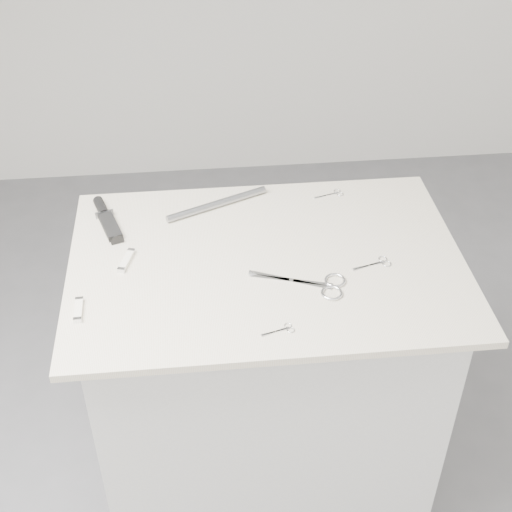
{
  "coord_description": "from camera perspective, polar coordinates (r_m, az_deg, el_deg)",
  "views": [
    {
      "loc": [
        -0.17,
        -1.41,
        2.04
      ],
      "look_at": [
        -0.03,
        0.02,
        0.92
      ],
      "focal_mm": 50.0,
      "sensor_mm": 36.0,
      "label": 1
    }
  ],
  "objects": [
    {
      "name": "display_board",
      "position": [
        1.81,
        0.85,
        -0.51
      ],
      "size": [
        1.0,
        0.7,
        0.02
      ],
      "primitive_type": "cube",
      "color": "beige",
      "rests_on": "plinth"
    },
    {
      "name": "tiny_scissors",
      "position": [
        1.61,
        2.08,
        -5.93
      ],
      "size": [
        0.08,
        0.04,
        0.0
      ],
      "rotation": [
        0.0,
        0.0,
        0.28
      ],
      "color": "silver",
      "rests_on": "display_board"
    },
    {
      "name": "plinth",
      "position": [
        2.13,
        0.74,
        -10.25
      ],
      "size": [
        0.9,
        0.6,
        0.9
      ],
      "primitive_type": "cube",
      "color": "silver",
      "rests_on": "ground"
    },
    {
      "name": "metal_rail",
      "position": [
        2.0,
        -3.13,
        4.18
      ],
      "size": [
        0.29,
        0.14,
        0.02
      ],
      "primitive_type": "cylinder",
      "rotation": [
        0.0,
        1.57,
        0.42
      ],
      "color": "gray",
      "rests_on": "display_board"
    },
    {
      "name": "large_shears",
      "position": [
        1.73,
        5.0,
        -2.27
      ],
      "size": [
        0.23,
        0.14,
        0.01
      ],
      "rotation": [
        0.0,
        0.0,
        -0.35
      ],
      "color": "silver",
      "rests_on": "display_board"
    },
    {
      "name": "sheathed_knife",
      "position": [
        1.99,
        -11.91,
        3.03
      ],
      "size": [
        0.09,
        0.2,
        0.03
      ],
      "rotation": [
        0.0,
        0.0,
        1.88
      ],
      "color": "black",
      "rests_on": "display_board"
    },
    {
      "name": "embroidery_scissors_a",
      "position": [
        1.82,
        9.67,
        -0.59
      ],
      "size": [
        0.1,
        0.05,
        0.0
      ],
      "rotation": [
        0.0,
        0.0,
        0.27
      ],
      "color": "silver",
      "rests_on": "display_board"
    },
    {
      "name": "embroidery_scissors_b",
      "position": [
        2.06,
        6.13,
        4.95
      ],
      "size": [
        0.09,
        0.05,
        0.0
      ],
      "rotation": [
        0.0,
        0.0,
        0.29
      ],
      "color": "silver",
      "rests_on": "display_board"
    },
    {
      "name": "pocket_knife_b",
      "position": [
        1.82,
        -10.32,
        -0.35
      ],
      "size": [
        0.04,
        0.09,
        0.01
      ],
      "rotation": [
        0.0,
        0.0,
        1.28
      ],
      "color": "white",
      "rests_on": "display_board"
    },
    {
      "name": "ground",
      "position": [
        2.49,
        0.65,
        -17.26
      ],
      "size": [
        4.0,
        4.0,
        0.01
      ],
      "primitive_type": "cube",
      "color": "slate",
      "rests_on": "ground"
    },
    {
      "name": "pocket_knife_a",
      "position": [
        1.7,
        -14.01,
        -4.21
      ],
      "size": [
        0.02,
        0.08,
        0.01
      ],
      "rotation": [
        0.0,
        0.0,
        1.6
      ],
      "color": "white",
      "rests_on": "display_board"
    }
  ]
}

